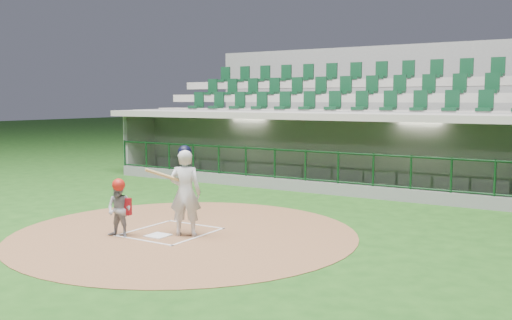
{
  "coord_description": "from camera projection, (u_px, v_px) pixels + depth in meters",
  "views": [
    {
      "loc": [
        7.74,
        -9.37,
        2.8
      ],
      "look_at": [
        0.32,
        2.6,
        1.3
      ],
      "focal_mm": 40.0,
      "sensor_mm": 36.0,
      "label": 1
    }
  ],
  "objects": [
    {
      "name": "dugout_structure",
      "position": [
        335.0,
        156.0,
        18.72
      ],
      "size": [
        16.4,
        3.7,
        3.0
      ],
      "color": "slate",
      "rests_on": "ground"
    },
    {
      "name": "batter_box_chalk",
      "position": [
        171.0,
        232.0,
        12.01
      ],
      "size": [
        1.55,
        1.8,
        0.01
      ],
      "color": "white",
      "rests_on": "ground"
    },
    {
      "name": "seating_deck",
      "position": [
        366.0,
        136.0,
        21.33
      ],
      "size": [
        17.0,
        6.72,
        5.15
      ],
      "color": "slate",
      "rests_on": "ground"
    },
    {
      "name": "ground",
      "position": [
        180.0,
        230.0,
        12.27
      ],
      "size": [
        120.0,
        120.0,
        0.0
      ],
      "primitive_type": "plane",
      "color": "#1A4614",
      "rests_on": "ground"
    },
    {
      "name": "catcher",
      "position": [
        119.0,
        208.0,
        11.56
      ],
      "size": [
        0.61,
        0.52,
        1.2
      ],
      "color": "gray",
      "rests_on": "dirt_circle"
    },
    {
      "name": "home_plate",
      "position": [
        158.0,
        236.0,
        11.67
      ],
      "size": [
        0.43,
        0.43,
        0.02
      ],
      "primitive_type": "cube",
      "color": "white",
      "rests_on": "dirt_circle"
    },
    {
      "name": "dirt_circle",
      "position": [
        185.0,
        233.0,
        11.94
      ],
      "size": [
        7.2,
        7.2,
        0.01
      ],
      "primitive_type": "cylinder",
      "color": "brown",
      "rests_on": "ground"
    },
    {
      "name": "batter",
      "position": [
        185.0,
        191.0,
        11.62
      ],
      "size": [
        0.92,
        0.97,
        1.87
      ],
      "color": "silver",
      "rests_on": "dirt_circle"
    }
  ]
}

